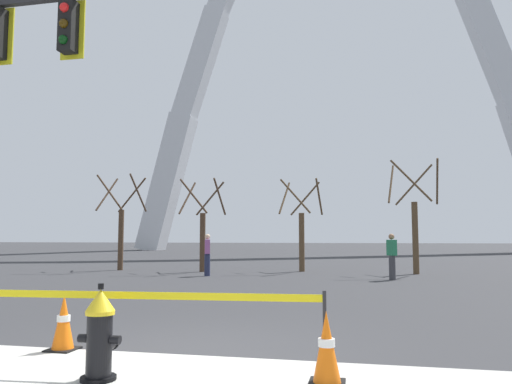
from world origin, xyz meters
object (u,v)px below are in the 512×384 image
(fire_hydrant, at_px, (100,334))
(monument_arch, at_px, (336,63))
(traffic_cone_by_hydrant, at_px, (64,323))
(pedestrian_walking_left, at_px, (207,254))
(pedestrian_walking_right, at_px, (392,256))
(traffic_cone_mid_sidewalk, at_px, (327,348))

(fire_hydrant, relative_size, monument_arch, 0.02)
(traffic_cone_by_hydrant, xyz_separation_m, pedestrian_walking_left, (-1.90, 12.24, 0.46))
(traffic_cone_by_hydrant, bearing_deg, pedestrian_walking_right, 67.60)
(fire_hydrant, xyz_separation_m, traffic_cone_by_hydrant, (-1.16, 1.13, -0.11))
(pedestrian_walking_left, bearing_deg, traffic_cone_mid_sidewalk, -67.65)
(pedestrian_walking_right, bearing_deg, monument_arch, 95.20)
(pedestrian_walking_right, bearing_deg, fire_hydrant, -106.01)
(traffic_cone_by_hydrant, relative_size, traffic_cone_mid_sidewalk, 1.00)
(traffic_cone_mid_sidewalk, bearing_deg, fire_hydrant, -171.58)
(fire_hydrant, xyz_separation_m, pedestrian_walking_left, (-3.05, 13.38, 0.35))
(fire_hydrant, bearing_deg, pedestrian_walking_left, 102.86)
(fire_hydrant, relative_size, pedestrian_walking_left, 0.62)
(fire_hydrant, height_order, pedestrian_walking_left, pedestrian_walking_left)
(traffic_cone_by_hydrant, distance_m, pedestrian_walking_right, 12.81)
(traffic_cone_mid_sidewalk, xyz_separation_m, pedestrian_walking_right, (1.42, 12.63, 0.46))
(monument_arch, distance_m, pedestrian_walking_right, 40.67)
(pedestrian_walking_left, relative_size, pedestrian_walking_right, 1.00)
(monument_arch, bearing_deg, traffic_cone_mid_sidewalk, -87.84)
(fire_hydrant, distance_m, pedestrian_walking_left, 13.73)
(fire_hydrant, relative_size, traffic_cone_by_hydrant, 1.36)
(monument_arch, xyz_separation_m, pedestrian_walking_left, (-3.55, -35.06, -19.65))
(traffic_cone_mid_sidewalk, distance_m, pedestrian_walking_left, 14.10)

